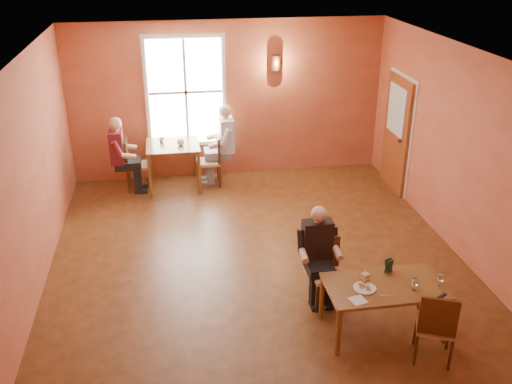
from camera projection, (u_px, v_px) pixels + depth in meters
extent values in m
cube|color=brown|center=(258.00, 262.00, 8.37)|extent=(6.00, 7.00, 0.01)
cube|color=brown|center=(228.00, 100.00, 10.89)|extent=(6.00, 0.04, 3.00)
cube|color=brown|center=(330.00, 329.00, 4.61)|extent=(6.00, 0.04, 3.00)
cube|color=brown|center=(28.00, 182.00, 7.31)|extent=(0.04, 7.00, 3.00)
cube|color=brown|center=(464.00, 155.00, 8.19)|extent=(0.04, 7.00, 3.00)
cube|color=white|center=(259.00, 57.00, 7.13)|extent=(6.00, 7.00, 0.04)
cube|color=white|center=(186.00, 92.00, 10.65)|extent=(1.36, 0.10, 1.96)
cube|color=maroon|center=(396.00, 134.00, 10.43)|extent=(0.12, 1.04, 2.10)
cylinder|color=brown|center=(276.00, 63.00, 10.64)|extent=(0.16, 0.16, 0.28)
cylinder|color=silver|center=(365.00, 288.00, 6.61)|extent=(0.35, 0.35, 0.03)
cube|color=tan|center=(365.00, 279.00, 6.72)|extent=(0.11, 0.11, 0.10)
cube|color=#1E3F27|center=(389.00, 266.00, 6.91)|extent=(0.12, 0.09, 0.18)
cube|color=silver|center=(388.00, 296.00, 6.49)|extent=(0.18, 0.06, 0.00)
cube|color=silver|center=(358.00, 300.00, 6.40)|extent=(0.21, 0.21, 0.01)
cube|color=black|center=(442.00, 296.00, 6.48)|extent=(0.12, 0.09, 0.01)
imported|color=silver|center=(181.00, 143.00, 10.45)|extent=(0.16, 0.16, 0.10)
imported|color=silver|center=(162.00, 140.00, 10.59)|extent=(0.12, 0.12, 0.10)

